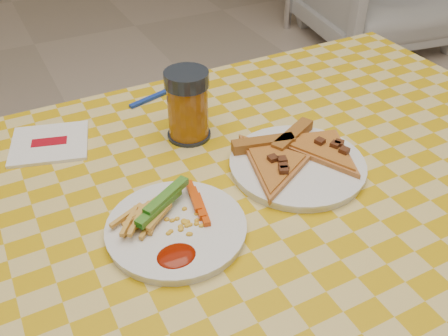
{
  "coord_description": "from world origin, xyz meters",
  "views": [
    {
      "loc": [
        -0.31,
        -0.52,
        1.27
      ],
      "look_at": [
        -0.01,
        0.06,
        0.78
      ],
      "focal_mm": 40.0,
      "sensor_mm": 36.0,
      "label": 1
    }
  ],
  "objects_px": {
    "plate_left": "(176,229)",
    "plate_right": "(297,166)",
    "table": "(245,231)",
    "drink_glass": "(188,106)"
  },
  "relations": [
    {
      "from": "plate_right",
      "to": "drink_glass",
      "type": "height_order",
      "value": "drink_glass"
    },
    {
      "from": "plate_right",
      "to": "drink_glass",
      "type": "relative_size",
      "value": 1.73
    },
    {
      "from": "drink_glass",
      "to": "table",
      "type": "bearing_deg",
      "value": -88.12
    },
    {
      "from": "table",
      "to": "drink_glass",
      "type": "relative_size",
      "value": 9.73
    },
    {
      "from": "table",
      "to": "plate_left",
      "type": "bearing_deg",
      "value": -170.59
    },
    {
      "from": "plate_left",
      "to": "plate_right",
      "type": "bearing_deg",
      "value": 10.9
    },
    {
      "from": "plate_right",
      "to": "drink_glass",
      "type": "xyz_separation_m",
      "value": [
        -0.12,
        0.18,
        0.06
      ]
    },
    {
      "from": "plate_left",
      "to": "plate_right",
      "type": "distance_m",
      "value": 0.25
    },
    {
      "from": "table",
      "to": "drink_glass",
      "type": "xyz_separation_m",
      "value": [
        -0.01,
        0.2,
        0.14
      ]
    },
    {
      "from": "plate_left",
      "to": "drink_glass",
      "type": "relative_size",
      "value": 1.54
    }
  ]
}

